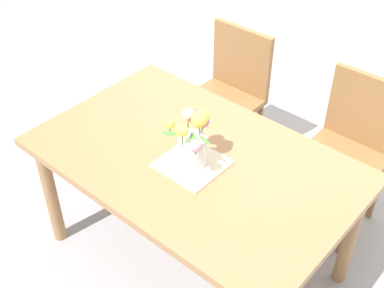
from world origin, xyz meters
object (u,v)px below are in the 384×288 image
Objects in this scene: chair_right at (350,144)px; dining_table at (194,171)px; chair_left at (230,90)px; flower_vase at (193,138)px.

dining_table is at bearing 63.11° from chair_right.
chair_right is (0.83, 0.00, 0.00)m from chair_left.
dining_table is 5.67× the size of flower_vase.
chair_left is at bearing 116.89° from dining_table.
flower_vase is at bearing -57.78° from dining_table.
dining_table is 0.92m from chair_right.
flower_vase is (0.02, -0.03, 0.23)m from dining_table.
chair_right is (0.41, 0.82, -0.12)m from dining_table.
flower_vase reaches higher than chair_right.
chair_left and chair_right have the same top height.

